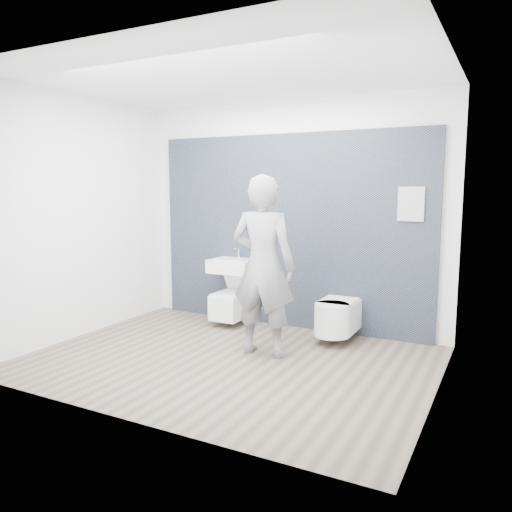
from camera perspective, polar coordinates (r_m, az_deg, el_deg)
The scene contains 8 objects.
ground at distance 5.21m, azimuth -3.12°, elevation -11.78°, with size 4.00×4.00×0.00m, color brown.
room_shell at distance 4.91m, azimuth -3.27°, elevation 7.72°, with size 4.00×4.00×4.00m.
tile_wall at distance 6.46m, azimuth 3.60°, elevation -7.87°, with size 3.60×0.06×2.40m, color black.
washbasin at distance 6.38m, azimuth -2.65°, elevation -1.09°, with size 0.57×0.42×0.42m.
toilet_square at distance 6.43m, azimuth -2.85°, elevation -5.48°, with size 0.37×0.53×0.68m.
toilet_rounded at distance 5.78m, azimuth 9.12°, elevation -6.91°, with size 0.40×0.68×0.37m.
info_placard at distance 6.00m, azimuth 16.68°, elevation -9.45°, with size 0.28×0.03×0.38m, color white.
visitor at distance 5.15m, azimuth 0.83°, elevation -1.17°, with size 0.69×0.45×1.88m, color gray.
Camera 1 is at (2.51, -4.22, 1.75)m, focal length 35.00 mm.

